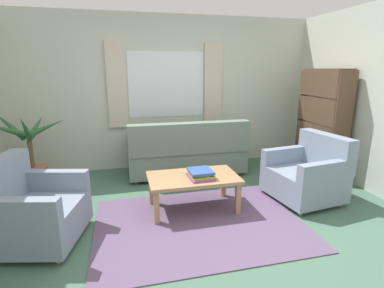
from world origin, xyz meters
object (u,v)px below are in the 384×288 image
at_px(coffee_table, 193,180).
at_px(potted_plant, 30,158).
at_px(book_stack_on_table, 201,174).
at_px(armchair_left, 31,210).
at_px(couch, 187,153).
at_px(armchair_right, 308,174).
at_px(bookshelf, 322,122).

distance_m(coffee_table, potted_plant, 2.53).
height_order(coffee_table, book_stack_on_table, book_stack_on_table).
xyz_separation_m(armchair_left, potted_plant, (-0.41, 1.62, 0.08)).
bearing_deg(couch, potted_plant, -1.45).
distance_m(couch, book_stack_on_table, 1.33).
xyz_separation_m(couch, potted_plant, (-2.36, 0.06, 0.07)).
bearing_deg(book_stack_on_table, potted_plant, 148.36).
xyz_separation_m(coffee_table, potted_plant, (-2.16, 1.31, 0.05)).
height_order(couch, book_stack_on_table, couch).
height_order(couch, armchair_right, couch).
xyz_separation_m(armchair_right, coffee_table, (-1.56, 0.07, 0.03)).
distance_m(armchair_right, coffee_table, 1.56).
xyz_separation_m(potted_plant, bookshelf, (4.48, -0.56, 0.44)).
bearing_deg(armchair_left, potted_plant, 27.48).
distance_m(armchair_left, potted_plant, 1.68).
height_order(armchair_right, coffee_table, armchair_right).
height_order(armchair_right, potted_plant, potted_plant).
bearing_deg(potted_plant, coffee_table, -31.17).
relative_size(coffee_table, potted_plant, 0.94).
bearing_deg(couch, armchair_left, 38.68).
bearing_deg(book_stack_on_table, couch, 84.50).
relative_size(armchair_right, book_stack_on_table, 2.72).
height_order(book_stack_on_table, bookshelf, bookshelf).
bearing_deg(potted_plant, armchair_left, -75.75).
bearing_deg(couch, bookshelf, 166.62).
xyz_separation_m(book_stack_on_table, bookshelf, (2.25, 0.81, 0.39)).
xyz_separation_m(couch, armchair_left, (-1.95, -1.56, -0.01)).
relative_size(armchair_right, coffee_table, 0.86).
distance_m(couch, coffee_table, 1.26).
distance_m(armchair_right, potted_plant, 3.97).
xyz_separation_m(coffee_table, bookshelf, (2.32, 0.74, 0.49)).
xyz_separation_m(armchair_left, bookshelf, (4.07, 1.06, 0.52)).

